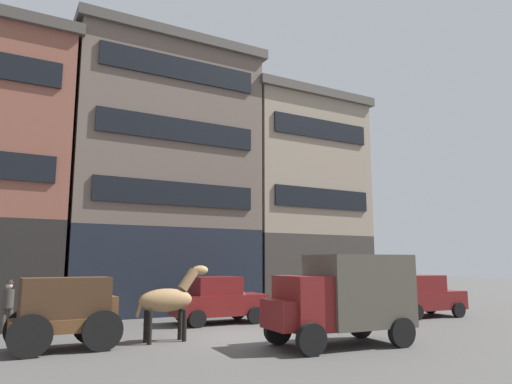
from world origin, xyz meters
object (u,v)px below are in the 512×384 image
Objects in this scene: sedan_dark at (422,296)px; delivery_truck_near at (343,296)px; pedestrian_officer at (8,304)px; draft_horse at (169,299)px; cargo_wagon at (67,308)px; sedan_light at (218,300)px.

delivery_truck_near is at bearing -153.27° from sedan_dark.
sedan_dark reaches higher than pedestrian_officer.
draft_horse is 0.53× the size of delivery_truck_near.
cargo_wagon is at bearing -72.32° from pedestrian_officer.
delivery_truck_near is at bearing -79.68° from sedan_light.
pedestrian_officer is at bearing 135.31° from draft_horse.
cargo_wagon is 2.95m from draft_horse.
cargo_wagon is at bearing 156.56° from delivery_truck_near.
sedan_light is at bearing 27.68° from cargo_wagon.
cargo_wagon is 0.66× the size of delivery_truck_near.
cargo_wagon is 1.64× the size of pedestrian_officer.
cargo_wagon is 1.26× the size of draft_horse.
draft_horse reaches higher than cargo_wagon.
delivery_truck_near is at bearing -23.44° from cargo_wagon.
draft_horse is (2.95, 0.00, 0.12)m from cargo_wagon.
draft_horse is at bearing 143.72° from delivery_truck_near.
cargo_wagon is 7.86m from delivery_truck_near.
delivery_truck_near reaches higher than sedan_dark.
sedan_light is 2.10× the size of pedestrian_officer.
delivery_truck_near is at bearing -40.78° from pedestrian_officer.
pedestrian_officer is at bearing 139.22° from delivery_truck_near.
sedan_dark is 16.71m from pedestrian_officer.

